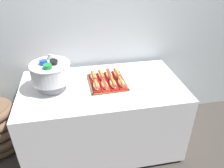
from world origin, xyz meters
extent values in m
plane|color=#38332D|center=(0.00, 0.00, 0.00)|extent=(10.00, 10.00, 0.00)
cube|color=#B2BCC1|center=(0.00, 0.51, 1.30)|extent=(6.00, 0.10, 2.60)
cube|color=silver|center=(0.00, 0.00, 0.39)|extent=(1.47, 0.81, 0.70)
cylinder|color=black|center=(0.63, -0.30, 0.02)|extent=(0.05, 0.05, 0.04)
cylinder|color=black|center=(-0.63, 0.30, 0.02)|extent=(0.05, 0.05, 0.04)
cylinder|color=black|center=(0.63, 0.30, 0.02)|extent=(0.05, 0.05, 0.04)
torus|color=brown|center=(-1.08, 0.19, 0.05)|extent=(0.49, 0.49, 0.09)
cube|color=brown|center=(0.05, 0.02, 0.75)|extent=(0.34, 0.37, 0.01)
cube|color=brown|center=(0.06, -0.15, 0.75)|extent=(0.33, 0.03, 0.01)
cube|color=brown|center=(0.05, 0.20, 0.75)|extent=(0.33, 0.03, 0.01)
cube|color=brown|center=(-0.10, 0.02, 0.75)|extent=(0.03, 0.36, 0.01)
cube|color=brown|center=(0.21, 0.03, 0.75)|extent=(0.03, 0.36, 0.01)
cube|color=#B21414|center=(-0.06, -0.06, 0.76)|extent=(0.07, 0.16, 0.02)
ellipsoid|color=beige|center=(-0.06, -0.06, 0.78)|extent=(0.05, 0.15, 0.04)
cylinder|color=#9E4C38|center=(-0.06, -0.06, 0.79)|extent=(0.03, 0.14, 0.03)
cylinder|color=yellow|center=(-0.06, -0.06, 0.81)|extent=(0.01, 0.12, 0.01)
cube|color=red|center=(0.02, -0.06, 0.76)|extent=(0.08, 0.18, 0.02)
ellipsoid|color=#E0BC7F|center=(0.02, -0.06, 0.78)|extent=(0.06, 0.17, 0.04)
cylinder|color=#9E4C38|center=(0.02, -0.06, 0.79)|extent=(0.04, 0.16, 0.03)
cylinder|color=red|center=(0.02, -0.06, 0.80)|extent=(0.02, 0.14, 0.01)
cube|color=#B21414|center=(0.09, -0.06, 0.76)|extent=(0.08, 0.18, 0.02)
ellipsoid|color=beige|center=(0.09, -0.06, 0.78)|extent=(0.06, 0.17, 0.04)
cylinder|color=brown|center=(0.09, -0.06, 0.80)|extent=(0.04, 0.16, 0.03)
cylinder|color=yellow|center=(0.09, -0.06, 0.81)|extent=(0.01, 0.13, 0.01)
cube|color=red|center=(0.17, -0.06, 0.76)|extent=(0.07, 0.18, 0.02)
ellipsoid|color=tan|center=(0.17, -0.06, 0.78)|extent=(0.05, 0.17, 0.04)
cylinder|color=#A8563D|center=(0.17, -0.06, 0.79)|extent=(0.03, 0.16, 0.03)
cylinder|color=yellow|center=(0.17, -0.06, 0.80)|extent=(0.01, 0.14, 0.01)
cube|color=red|center=(-0.06, 0.10, 0.76)|extent=(0.07, 0.18, 0.02)
ellipsoid|color=beige|center=(-0.06, 0.10, 0.78)|extent=(0.06, 0.16, 0.04)
cylinder|color=brown|center=(-0.06, 0.10, 0.79)|extent=(0.04, 0.15, 0.03)
cylinder|color=yellow|center=(-0.06, 0.10, 0.81)|extent=(0.01, 0.13, 0.01)
cube|color=#B21414|center=(0.01, 0.10, 0.76)|extent=(0.07, 0.18, 0.02)
ellipsoid|color=#E0BC7F|center=(0.01, 0.10, 0.78)|extent=(0.06, 0.17, 0.04)
cylinder|color=brown|center=(0.01, 0.10, 0.79)|extent=(0.04, 0.15, 0.03)
cylinder|color=yellow|center=(0.01, 0.10, 0.81)|extent=(0.02, 0.13, 0.01)
cube|color=#B21414|center=(0.09, 0.11, 0.76)|extent=(0.07, 0.18, 0.02)
ellipsoid|color=beige|center=(0.09, 0.11, 0.78)|extent=(0.06, 0.16, 0.04)
cylinder|color=brown|center=(0.09, 0.11, 0.79)|extent=(0.03, 0.16, 0.03)
cylinder|color=red|center=(0.09, 0.11, 0.81)|extent=(0.01, 0.14, 0.01)
cube|color=red|center=(0.16, 0.11, 0.76)|extent=(0.07, 0.19, 0.02)
ellipsoid|color=#E0BC7F|center=(0.16, 0.11, 0.78)|extent=(0.06, 0.17, 0.04)
cylinder|color=#9E4C38|center=(0.16, 0.11, 0.79)|extent=(0.04, 0.16, 0.03)
cylinder|color=yellow|center=(0.16, 0.11, 0.81)|extent=(0.02, 0.13, 0.01)
cylinder|color=silver|center=(-0.43, 0.01, 0.75)|extent=(0.20, 0.20, 0.02)
cone|color=silver|center=(-0.43, 0.01, 0.80)|extent=(0.07, 0.07, 0.08)
cylinder|color=silver|center=(-0.43, 0.01, 0.91)|extent=(0.33, 0.33, 0.15)
torus|color=silver|center=(-0.43, 0.01, 0.99)|extent=(0.34, 0.34, 0.02)
cylinder|color=black|center=(-0.40, 0.01, 0.96)|extent=(0.11, 0.12, 0.14)
cylinder|color=#B7BCC6|center=(-0.42, 0.11, 0.96)|extent=(0.10, 0.10, 0.15)
cylinder|color=#1E47B2|center=(-0.47, 0.01, 0.96)|extent=(0.09, 0.10, 0.13)
cylinder|color=#197A33|center=(-0.43, -0.07, 0.96)|extent=(0.07, 0.07, 0.13)
cylinder|color=red|center=(-0.53, 0.29, 0.79)|extent=(0.08, 0.08, 0.10)
cylinder|color=red|center=(-0.53, 0.29, 0.81)|extent=(0.08, 0.08, 0.10)
cylinder|color=red|center=(-0.53, 0.29, 0.83)|extent=(0.08, 0.08, 0.10)
camera|label=1|loc=(-0.23, -1.68, 1.78)|focal=34.99mm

